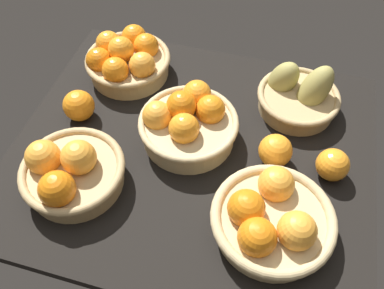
{
  "coord_description": "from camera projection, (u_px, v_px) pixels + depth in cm",
  "views": [
    {
      "loc": [
        14.92,
        -54.22,
        78.2
      ],
      "look_at": [
        0.36,
        -1.8,
        7.0
      ],
      "focal_mm": 37.09,
      "sensor_mm": 36.0,
      "label": 1
    }
  ],
  "objects": [
    {
      "name": "market_tray",
      "position": [
        193.0,
        152.0,
        0.95
      ],
      "size": [
        84.0,
        72.0,
        3.0
      ],
      "primitive_type": "cube",
      "color": "black",
      "rests_on": "ground"
    },
    {
      "name": "basket_center",
      "position": [
        188.0,
        122.0,
        0.92
      ],
      "size": [
        23.37,
        23.37,
        11.97
      ],
      "color": "tan",
      "rests_on": "market_tray"
    },
    {
      "name": "basket_far_right_pears",
      "position": [
        298.0,
        95.0,
        0.99
      ],
      "size": [
        20.55,
        20.55,
        14.81
      ],
      "color": "tan",
      "rests_on": "market_tray"
    },
    {
      "name": "basket_near_right",
      "position": [
        271.0,
        219.0,
        0.78
      ],
      "size": [
        24.97,
        24.97,
        10.56
      ],
      "color": "tan",
      "rests_on": "market_tray"
    },
    {
      "name": "basket_far_left",
      "position": [
        127.0,
        59.0,
        1.06
      ],
      "size": [
        22.82,
        22.82,
        11.51
      ],
      "color": "tan",
      "rests_on": "market_tray"
    },
    {
      "name": "basket_near_left",
      "position": [
        70.0,
        172.0,
        0.85
      ],
      "size": [
        22.58,
        22.58,
        11.44
      ],
      "color": "tan",
      "rests_on": "market_tray"
    },
    {
      "name": "loose_orange_front_gap",
      "position": [
        275.0,
        151.0,
        0.89
      ],
      "size": [
        7.63,
        7.63,
        7.63
      ],
      "primitive_type": "sphere",
      "color": "orange",
      "rests_on": "market_tray"
    },
    {
      "name": "loose_orange_back_gap",
      "position": [
        333.0,
        165.0,
        0.87
      ],
      "size": [
        7.29,
        7.29,
        7.29
      ],
      "primitive_type": "sphere",
      "color": "orange",
      "rests_on": "market_tray"
    },
    {
      "name": "loose_orange_side_gap",
      "position": [
        79.0,
        106.0,
        0.97
      ],
      "size": [
        7.71,
        7.71,
        7.71
      ],
      "primitive_type": "sphere",
      "color": "orange",
      "rests_on": "market_tray"
    }
  ]
}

